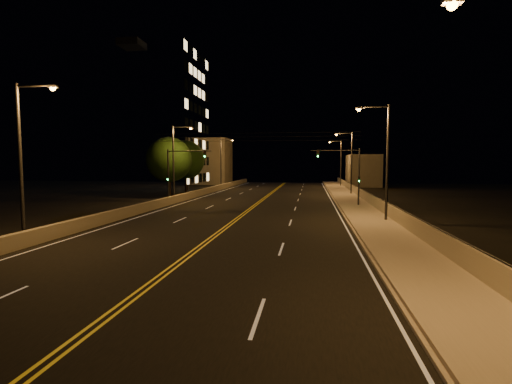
# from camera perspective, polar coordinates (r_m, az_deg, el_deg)

# --- Properties ---
(ground) EXTENTS (160.00, 160.00, 0.00)m
(ground) POSITION_cam_1_polar(r_m,az_deg,el_deg) (11.97, -24.00, -18.77)
(ground) COLOR black
(ground) RESTS_ON ground
(road) EXTENTS (18.00, 120.00, 0.02)m
(road) POSITION_cam_1_polar(r_m,az_deg,el_deg) (30.22, -3.21, -4.38)
(road) COLOR black
(road) RESTS_ON ground
(sidewalk) EXTENTS (3.60, 120.00, 0.30)m
(sidewalk) POSITION_cam_1_polar(r_m,az_deg,el_deg) (29.97, 17.52, -4.38)
(sidewalk) COLOR #A19586
(sidewalk) RESTS_ON ground
(curb) EXTENTS (0.14, 120.00, 0.15)m
(curb) POSITION_cam_1_polar(r_m,az_deg,el_deg) (29.74, 13.95, -4.52)
(curb) COLOR #A19586
(curb) RESTS_ON ground
(parapet_wall) EXTENTS (0.30, 120.00, 1.00)m
(parapet_wall) POSITION_cam_1_polar(r_m,az_deg,el_deg) (30.19, 20.65, -3.15)
(parapet_wall) COLOR gray
(parapet_wall) RESTS_ON sidewalk
(jersey_barrier) EXTENTS (0.45, 120.00, 0.88)m
(jersey_barrier) POSITION_cam_1_polar(r_m,az_deg,el_deg) (33.44, -19.62, -3.03)
(jersey_barrier) COLOR gray
(jersey_barrier) RESTS_ON ground
(distant_building_right) EXTENTS (6.00, 10.00, 6.34)m
(distant_building_right) POSITION_cam_1_polar(r_m,az_deg,el_deg) (78.30, 16.12, 3.20)
(distant_building_right) COLOR gray
(distant_building_right) RESTS_ON ground
(distant_building_left) EXTENTS (8.00, 8.00, 10.12)m
(distant_building_left) POSITION_cam_1_polar(r_m,az_deg,el_deg) (83.46, -6.92, 4.71)
(distant_building_left) COLOR gray
(distant_building_left) RESTS_ON ground
(parapet_rail) EXTENTS (0.06, 120.00, 0.06)m
(parapet_rail) POSITION_cam_1_polar(r_m,az_deg,el_deg) (30.12, 20.68, -2.15)
(parapet_rail) COLOR black
(parapet_rail) RESTS_ON parapet_wall
(lane_markings) EXTENTS (17.32, 116.00, 0.00)m
(lane_markings) POSITION_cam_1_polar(r_m,az_deg,el_deg) (30.15, -3.24, -4.37)
(lane_markings) COLOR silver
(lane_markings) RESTS_ON road
(streetlight_1) EXTENTS (2.55, 0.28, 9.05)m
(streetlight_1) POSITION_cam_1_polar(r_m,az_deg,el_deg) (29.95, 19.06, 5.33)
(streetlight_1) COLOR #2D2D33
(streetlight_1) RESTS_ON ground
(streetlight_2) EXTENTS (2.55, 0.28, 9.05)m
(streetlight_2) POSITION_cam_1_polar(r_m,az_deg,el_deg) (54.80, 14.21, 4.93)
(streetlight_2) COLOR #2D2D33
(streetlight_2) RESTS_ON ground
(streetlight_3) EXTENTS (2.55, 0.28, 9.05)m
(streetlight_3) POSITION_cam_1_polar(r_m,az_deg,el_deg) (73.81, 12.72, 4.80)
(streetlight_3) COLOR #2D2D33
(streetlight_3) RESTS_ON ground
(streetlight_4) EXTENTS (2.55, 0.28, 9.05)m
(streetlight_4) POSITION_cam_1_polar(r_m,az_deg,el_deg) (24.64, -32.07, 5.14)
(streetlight_4) COLOR #2D2D33
(streetlight_4) RESTS_ON ground
(streetlight_5) EXTENTS (2.55, 0.28, 9.05)m
(streetlight_5) POSITION_cam_1_polar(r_m,az_deg,el_deg) (45.27, -12.27, 5.10)
(streetlight_5) COLOR #2D2D33
(streetlight_5) RESTS_ON ground
(streetlight_6) EXTENTS (2.55, 0.28, 9.05)m
(streetlight_6) POSITION_cam_1_polar(r_m,az_deg,el_deg) (67.87, -5.20, 4.93)
(streetlight_6) COLOR #2D2D33
(streetlight_6) RESTS_ON ground
(traffic_signal_right) EXTENTS (5.11, 0.31, 6.18)m
(traffic_signal_right) POSITION_cam_1_polar(r_m,az_deg,el_deg) (39.89, 14.16, 3.25)
(traffic_signal_right) COLOR #2D2D33
(traffic_signal_right) RESTS_ON ground
(traffic_signal_left) EXTENTS (5.11, 0.31, 6.18)m
(traffic_signal_left) POSITION_cam_1_polar(r_m,az_deg,el_deg) (42.37, -12.11, 3.35)
(traffic_signal_left) COLOR #2D2D33
(traffic_signal_left) RESTS_ON ground
(overhead_wires) EXTENTS (22.00, 0.03, 0.83)m
(overhead_wires) POSITION_cam_1_polar(r_m,az_deg,el_deg) (39.31, -0.44, 8.47)
(overhead_wires) COLOR black
(building_tower) EXTENTS (24.00, 15.00, 26.39)m
(building_tower) POSITION_cam_1_polar(r_m,az_deg,el_deg) (71.70, -18.30, 10.62)
(building_tower) COLOR gray
(building_tower) RESTS_ON ground
(tree_0) EXTENTS (5.99, 5.99, 8.11)m
(tree_0) POSITION_cam_1_polar(r_m,az_deg,el_deg) (50.65, -13.22, 4.87)
(tree_0) COLOR black
(tree_0) RESTS_ON ground
(tree_1) EXTENTS (6.12, 6.12, 8.29)m
(tree_1) POSITION_cam_1_polar(r_m,az_deg,el_deg) (60.41, -10.80, 4.93)
(tree_1) COLOR black
(tree_1) RESTS_ON ground
(tree_2) EXTENTS (5.30, 5.30, 7.19)m
(tree_2) POSITION_cam_1_polar(r_m,az_deg,el_deg) (64.85, -10.55, 4.28)
(tree_2) COLOR black
(tree_2) RESTS_ON ground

